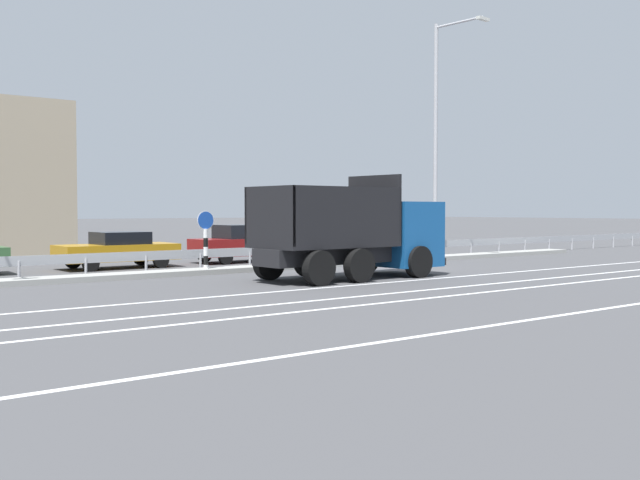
% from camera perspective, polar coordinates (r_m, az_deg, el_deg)
% --- Properties ---
extents(ground_plane, '(320.00, 320.00, 0.00)m').
position_cam_1_polar(ground_plane, '(27.45, 4.98, -2.33)').
color(ground_plane, '#424244').
extents(lane_strip_0, '(53.95, 0.16, 0.01)m').
position_cam_1_polar(lane_strip_0, '(22.86, 5.05, -3.25)').
color(lane_strip_0, silver).
rests_on(lane_strip_0, ground_plane).
extents(lane_strip_1, '(53.95, 0.16, 0.01)m').
position_cam_1_polar(lane_strip_1, '(21.30, 9.16, -3.68)').
color(lane_strip_1, silver).
rests_on(lane_strip_1, ground_plane).
extents(lane_strip_2, '(53.95, 0.16, 0.01)m').
position_cam_1_polar(lane_strip_2, '(20.41, 11.97, -3.96)').
color(lane_strip_2, silver).
rests_on(lane_strip_2, ground_plane).
extents(lane_strip_3, '(53.95, 0.16, 0.01)m').
position_cam_1_polar(lane_strip_3, '(18.21, 21.33, -4.83)').
color(lane_strip_3, silver).
rests_on(lane_strip_3, ground_plane).
extents(median_island, '(29.67, 1.10, 0.18)m').
position_cam_1_polar(median_island, '(29.55, 1.24, -1.81)').
color(median_island, gray).
rests_on(median_island, ground_plane).
extents(median_guardrail, '(53.95, 0.09, 0.78)m').
position_cam_1_polar(median_guardrail, '(30.53, -0.32, -0.78)').
color(median_guardrail, '#9EA0A5').
rests_on(median_guardrail, ground_plane).
extents(dump_truck, '(6.66, 2.94, 3.36)m').
position_cam_1_polar(dump_truck, '(24.70, 3.65, 0.12)').
color(dump_truck, '#144C8C').
rests_on(dump_truck, ground_plane).
extents(median_road_sign, '(0.65, 0.16, 2.18)m').
position_cam_1_polar(median_road_sign, '(26.17, -8.70, -0.11)').
color(median_road_sign, white).
rests_on(median_road_sign, ground_plane).
extents(street_lamp_1, '(0.71, 2.68, 10.38)m').
position_cam_1_polar(street_lamp_1, '(33.68, 9.06, 8.29)').
color(street_lamp_1, '#ADADB2').
rests_on(street_lamp_1, ground_plane).
extents(parked_car_2, '(4.43, 1.97, 1.38)m').
position_cam_1_polar(parked_car_2, '(29.35, -15.15, -0.71)').
color(parked_car_2, '#B27A14').
rests_on(parked_car_2, ground_plane).
extents(parked_car_3, '(4.28, 1.93, 1.58)m').
position_cam_1_polar(parked_car_3, '(31.86, -6.00, -0.28)').
color(parked_car_3, maroon).
rests_on(parked_car_3, ground_plane).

